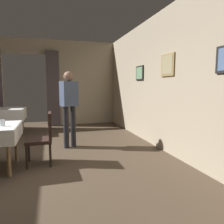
% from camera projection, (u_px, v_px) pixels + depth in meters
% --- Properties ---
extents(ground, '(10.08, 10.08, 0.00)m').
position_uv_depth(ground, '(1.00, 172.00, 3.47)').
color(ground, '#4C3D2D').
extents(wall_right, '(0.16, 8.40, 3.00)m').
position_uv_depth(wall_right, '(176.00, 81.00, 4.18)').
color(wall_right, tan).
rests_on(wall_right, ground).
extents(wall_back, '(6.40, 0.27, 3.00)m').
position_uv_depth(wall_back, '(25.00, 83.00, 7.27)').
color(wall_back, tan).
rests_on(wall_back, ground).
extents(dining_table_far, '(1.21, 1.02, 0.75)m').
position_uv_depth(dining_table_far, '(2.00, 112.00, 6.18)').
color(dining_table_far, olive).
rests_on(dining_table_far, ground).
extents(chair_mid_right, '(0.44, 0.44, 0.93)m').
position_uv_depth(chair_mid_right, '(43.00, 136.00, 3.77)').
color(chair_mid_right, black).
rests_on(chair_mid_right, ground).
extents(glass_mid_a, '(0.08, 0.08, 0.10)m').
position_uv_depth(glass_mid_a, '(2.00, 123.00, 3.43)').
color(glass_mid_a, silver).
rests_on(glass_mid_a, dining_table_mid).
extents(plate_far_b, '(0.23, 0.23, 0.01)m').
position_uv_depth(plate_far_b, '(7.00, 107.00, 6.47)').
color(plate_far_b, white).
rests_on(plate_far_b, dining_table_far).
extents(person_waiter_by_doorway, '(0.42, 0.35, 1.72)m').
position_uv_depth(person_waiter_by_doorway, '(69.00, 103.00, 4.76)').
color(person_waiter_by_doorway, black).
rests_on(person_waiter_by_doorway, ground).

